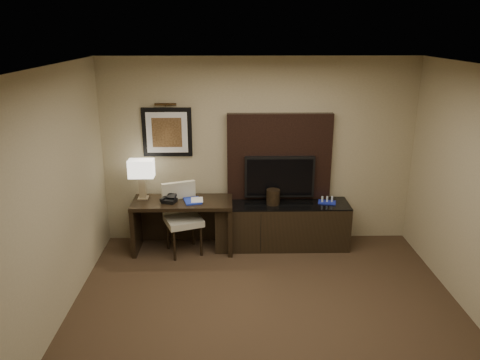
{
  "coord_description": "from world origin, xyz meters",
  "views": [
    {
      "loc": [
        -0.4,
        -4.05,
        3.06
      ],
      "look_at": [
        -0.28,
        1.8,
        1.15
      ],
      "focal_mm": 35.0,
      "sensor_mm": 36.0,
      "label": 1
    }
  ],
  "objects_px": {
    "credenza": "(282,225)",
    "minibar_tray": "(327,200)",
    "tv": "(279,177)",
    "table_lamp": "(142,179)",
    "ice_bucket": "(273,197)",
    "desk": "(183,225)",
    "desk_chair": "(183,220)",
    "desk_phone": "(169,199)"
  },
  "relations": [
    {
      "from": "tv",
      "to": "ice_bucket",
      "type": "relative_size",
      "value": 4.6
    },
    {
      "from": "desk",
      "to": "tv",
      "type": "relative_size",
      "value": 1.4
    },
    {
      "from": "desk",
      "to": "credenza",
      "type": "height_order",
      "value": "desk"
    },
    {
      "from": "credenza",
      "to": "table_lamp",
      "type": "bearing_deg",
      "value": 179.8
    },
    {
      "from": "credenza",
      "to": "ice_bucket",
      "type": "bearing_deg",
      "value": -171.57
    },
    {
      "from": "credenza",
      "to": "minibar_tray",
      "type": "xyz_separation_m",
      "value": [
        0.65,
        0.01,
        0.38
      ]
    },
    {
      "from": "ice_bucket",
      "to": "table_lamp",
      "type": "bearing_deg",
      "value": 179.14
    },
    {
      "from": "credenza",
      "to": "tv",
      "type": "height_order",
      "value": "tv"
    },
    {
      "from": "tv",
      "to": "ice_bucket",
      "type": "bearing_deg",
      "value": -122.12
    },
    {
      "from": "desk_chair",
      "to": "table_lamp",
      "type": "xyz_separation_m",
      "value": [
        -0.58,
        0.2,
        0.54
      ]
    },
    {
      "from": "ice_bucket",
      "to": "minibar_tray",
      "type": "height_order",
      "value": "ice_bucket"
    },
    {
      "from": "tv",
      "to": "minibar_tray",
      "type": "relative_size",
      "value": 4.05
    },
    {
      "from": "credenza",
      "to": "minibar_tray",
      "type": "height_order",
      "value": "minibar_tray"
    },
    {
      "from": "desk",
      "to": "desk_chair",
      "type": "xyz_separation_m",
      "value": [
        0.02,
        -0.09,
        0.13
      ]
    },
    {
      "from": "tv",
      "to": "ice_bucket",
      "type": "xyz_separation_m",
      "value": [
        -0.1,
        -0.16,
        -0.25
      ]
    },
    {
      "from": "desk",
      "to": "tv",
      "type": "xyz_separation_m",
      "value": [
        1.38,
        0.24,
        0.64
      ]
    },
    {
      "from": "credenza",
      "to": "minibar_tray",
      "type": "relative_size",
      "value": 7.78
    },
    {
      "from": "table_lamp",
      "to": "minibar_tray",
      "type": "distance_m",
      "value": 2.65
    },
    {
      "from": "table_lamp",
      "to": "minibar_tray",
      "type": "height_order",
      "value": "table_lamp"
    },
    {
      "from": "credenza",
      "to": "desk_chair",
      "type": "relative_size",
      "value": 1.92
    },
    {
      "from": "desk_chair",
      "to": "minibar_tray",
      "type": "height_order",
      "value": "desk_chair"
    },
    {
      "from": "tv",
      "to": "table_lamp",
      "type": "xyz_separation_m",
      "value": [
        -1.95,
        -0.13,
        0.02
      ]
    },
    {
      "from": "tv",
      "to": "ice_bucket",
      "type": "distance_m",
      "value": 0.31
    },
    {
      "from": "table_lamp",
      "to": "minibar_tray",
      "type": "relative_size",
      "value": 2.33
    },
    {
      "from": "desk_phone",
      "to": "minibar_tray",
      "type": "height_order",
      "value": "desk_phone"
    },
    {
      "from": "desk_chair",
      "to": "tv",
      "type": "bearing_deg",
      "value": -7.32
    },
    {
      "from": "tv",
      "to": "desk_phone",
      "type": "height_order",
      "value": "tv"
    },
    {
      "from": "table_lamp",
      "to": "minibar_tray",
      "type": "bearing_deg",
      "value": 0.05
    },
    {
      "from": "tv",
      "to": "table_lamp",
      "type": "bearing_deg",
      "value": -176.11
    },
    {
      "from": "table_lamp",
      "to": "tv",
      "type": "bearing_deg",
      "value": 3.89
    },
    {
      "from": "desk",
      "to": "table_lamp",
      "type": "distance_m",
      "value": 0.88
    },
    {
      "from": "desk_chair",
      "to": "table_lamp",
      "type": "relative_size",
      "value": 1.74
    },
    {
      "from": "desk",
      "to": "desk_phone",
      "type": "bearing_deg",
      "value": -162.29
    },
    {
      "from": "desk_chair",
      "to": "table_lamp",
      "type": "distance_m",
      "value": 0.82
    },
    {
      "from": "minibar_tray",
      "to": "desk",
      "type": "bearing_deg",
      "value": -176.95
    },
    {
      "from": "credenza",
      "to": "ice_bucket",
      "type": "xyz_separation_m",
      "value": [
        -0.14,
        -0.02,
        0.44
      ]
    },
    {
      "from": "credenza",
      "to": "desk_chair",
      "type": "height_order",
      "value": "desk_chair"
    },
    {
      "from": "tv",
      "to": "desk_phone",
      "type": "distance_m",
      "value": 1.6
    },
    {
      "from": "ice_bucket",
      "to": "credenza",
      "type": "bearing_deg",
      "value": 8.41
    },
    {
      "from": "tv",
      "to": "minibar_tray",
      "type": "distance_m",
      "value": 0.76
    },
    {
      "from": "desk",
      "to": "credenza",
      "type": "bearing_deg",
      "value": 3.85
    },
    {
      "from": "desk_chair",
      "to": "minibar_tray",
      "type": "relative_size",
      "value": 4.05
    }
  ]
}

